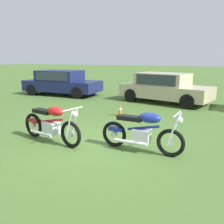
% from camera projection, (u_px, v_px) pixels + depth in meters
% --- Properties ---
extents(ground_plane, '(120.00, 120.00, 0.00)m').
position_uv_depth(ground_plane, '(97.00, 144.00, 6.35)').
color(ground_plane, '#476B2D').
extents(motorcycle_red, '(2.09, 0.72, 1.02)m').
position_uv_depth(motorcycle_red, '(51.00, 124.00, 6.38)').
color(motorcycle_red, black).
rests_on(motorcycle_red, ground).
extents(motorcycle_blue, '(2.04, 0.64, 1.02)m').
position_uv_depth(motorcycle_blue, '(142.00, 132.00, 5.73)').
color(motorcycle_blue, black).
rests_on(motorcycle_blue, ground).
extents(car_navy, '(4.50, 2.06, 1.43)m').
position_uv_depth(car_navy, '(61.00, 81.00, 14.43)').
color(car_navy, '#161E4C').
rests_on(car_navy, ground).
extents(car_beige, '(4.58, 2.68, 1.43)m').
position_uv_depth(car_beige, '(164.00, 86.00, 11.98)').
color(car_beige, '#BCAD8C').
rests_on(car_beige, ground).
extents(traffic_cone, '(0.25, 0.25, 0.48)m').
position_uv_depth(traffic_cone, '(120.00, 110.00, 9.32)').
color(traffic_cone, '#EA590F').
rests_on(traffic_cone, ground).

